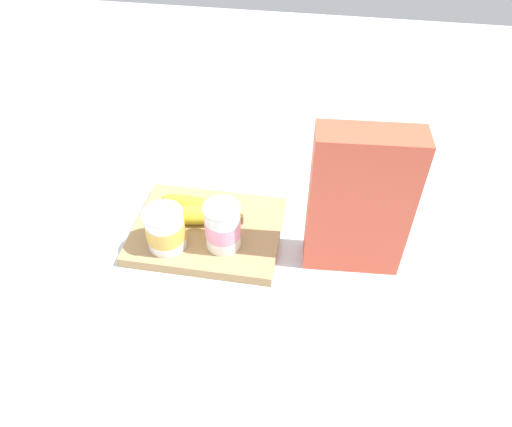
{
  "coord_description": "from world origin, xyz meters",
  "views": [
    {
      "loc": [
        -0.2,
        0.63,
        0.67
      ],
      "look_at": [
        -0.1,
        0.0,
        0.07
      ],
      "focal_mm": 33.19,
      "sensor_mm": 36.0,
      "label": 1
    }
  ],
  "objects_px": {
    "cereal_box": "(359,203)",
    "yogurt_cup_front": "(223,226)",
    "yogurt_cup_back": "(165,229)",
    "banana_bunch": "(197,211)",
    "cutting_board": "(208,231)"
  },
  "relations": [
    {
      "from": "yogurt_cup_front",
      "to": "banana_bunch",
      "type": "relative_size",
      "value": 0.5
    },
    {
      "from": "cutting_board",
      "to": "cereal_box",
      "type": "xyz_separation_m",
      "value": [
        -0.27,
        0.02,
        0.13
      ]
    },
    {
      "from": "cutting_board",
      "to": "cereal_box",
      "type": "relative_size",
      "value": 1.01
    },
    {
      "from": "cutting_board",
      "to": "yogurt_cup_back",
      "type": "xyz_separation_m",
      "value": [
        0.06,
        0.06,
        0.05
      ]
    },
    {
      "from": "yogurt_cup_front",
      "to": "banana_bunch",
      "type": "xyz_separation_m",
      "value": [
        0.07,
        -0.06,
        -0.03
      ]
    },
    {
      "from": "cereal_box",
      "to": "banana_bunch",
      "type": "height_order",
      "value": "cereal_box"
    },
    {
      "from": "yogurt_cup_back",
      "to": "yogurt_cup_front",
      "type": "bearing_deg",
      "value": -169.94
    },
    {
      "from": "cereal_box",
      "to": "yogurt_cup_front",
      "type": "height_order",
      "value": "cereal_box"
    },
    {
      "from": "yogurt_cup_front",
      "to": "yogurt_cup_back",
      "type": "xyz_separation_m",
      "value": [
        0.1,
        0.02,
        -0.01
      ]
    },
    {
      "from": "cutting_board",
      "to": "yogurt_cup_back",
      "type": "height_order",
      "value": "yogurt_cup_back"
    },
    {
      "from": "yogurt_cup_front",
      "to": "cutting_board",
      "type": "bearing_deg",
      "value": -43.51
    },
    {
      "from": "cereal_box",
      "to": "yogurt_cup_front",
      "type": "bearing_deg",
      "value": -179.09
    },
    {
      "from": "cereal_box",
      "to": "cutting_board",
      "type": "bearing_deg",
      "value": 171.87
    },
    {
      "from": "yogurt_cup_front",
      "to": "yogurt_cup_back",
      "type": "distance_m",
      "value": 0.1
    },
    {
      "from": "cereal_box",
      "to": "yogurt_cup_back",
      "type": "relative_size",
      "value": 3.44
    }
  ]
}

